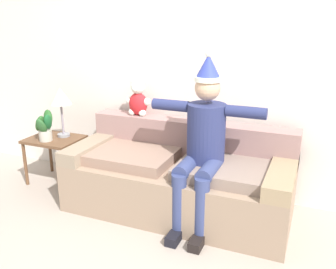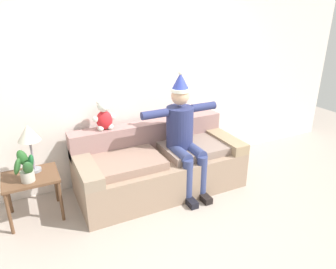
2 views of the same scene
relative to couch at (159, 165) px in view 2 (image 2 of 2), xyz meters
The scene contains 8 objects.
ground_plane 1.05m from the couch, 90.00° to the right, with size 10.00×10.00×0.00m, color #AB9C90.
back_wall 1.16m from the couch, 90.00° to the left, with size 7.00×0.10×2.70m, color silver.
couch is the anchor object (origin of this frame).
person_seated 0.56m from the couch, 30.97° to the right, with size 1.02×0.77×1.55m.
teddy_bear 0.94m from the couch, 153.10° to the left, with size 0.29×0.17×0.38m.
side_table 1.53m from the couch, behind, with size 0.58×0.48×0.52m.
table_lamp 1.60m from the couch, behind, with size 0.24×0.24×0.55m.
potted_plant 1.59m from the couch, behind, with size 0.25×0.29×0.34m.
Camera 2 is at (-1.50, -2.29, 2.22)m, focal length 33.22 mm.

